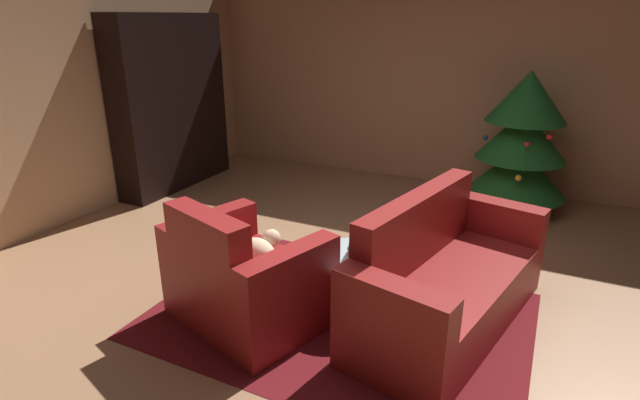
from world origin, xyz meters
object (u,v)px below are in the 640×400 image
(bookshelf_unit, at_px, (177,103))
(couch_red, at_px, (445,282))
(bottle_on_table, at_px, (380,246))
(armchair_red, at_px, (244,280))
(coffee_table, at_px, (355,262))
(book_stack_on_table, at_px, (364,247))
(decorated_tree, at_px, (522,140))

(bookshelf_unit, bearing_deg, couch_red, -23.99)
(couch_red, bearing_deg, bookshelf_unit, 156.01)
(couch_red, height_order, bottle_on_table, couch_red)
(armchair_red, distance_m, coffee_table, 0.79)
(coffee_table, relative_size, book_stack_on_table, 2.77)
(armchair_red, height_order, bottle_on_table, armchair_red)
(armchair_red, distance_m, bottle_on_table, 0.97)
(coffee_table, xyz_separation_m, book_stack_on_table, (0.05, 0.04, 0.11))
(bottle_on_table, bearing_deg, bookshelf_unit, 152.16)
(armchair_red, height_order, couch_red, couch_red)
(couch_red, distance_m, decorated_tree, 2.57)
(bottle_on_table, bearing_deg, decorated_tree, 75.36)
(bookshelf_unit, distance_m, couch_red, 4.09)
(armchair_red, height_order, decorated_tree, decorated_tree)
(bookshelf_unit, bearing_deg, book_stack_on_table, -28.86)
(bookshelf_unit, height_order, book_stack_on_table, bookshelf_unit)
(couch_red, xyz_separation_m, book_stack_on_table, (-0.56, -0.08, 0.18))
(coffee_table, bearing_deg, armchair_red, -143.92)
(couch_red, height_order, book_stack_on_table, couch_red)
(coffee_table, bearing_deg, couch_red, 11.21)
(couch_red, xyz_separation_m, decorated_tree, (0.22, 2.52, 0.47))
(bookshelf_unit, height_order, bottle_on_table, bookshelf_unit)
(book_stack_on_table, bearing_deg, coffee_table, -139.93)
(book_stack_on_table, bearing_deg, decorated_tree, 73.16)
(book_stack_on_table, bearing_deg, armchair_red, -143.62)
(book_stack_on_table, bearing_deg, couch_red, 8.10)
(bookshelf_unit, bearing_deg, bottle_on_table, -27.84)
(bookshelf_unit, height_order, decorated_tree, bookshelf_unit)
(bottle_on_table, bearing_deg, coffee_table, -161.23)
(couch_red, height_order, decorated_tree, decorated_tree)
(bottle_on_table, distance_m, decorated_tree, 2.68)
(book_stack_on_table, bearing_deg, bottle_on_table, 6.80)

